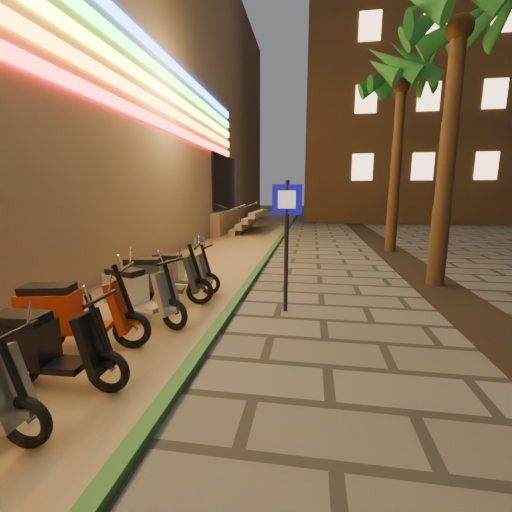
% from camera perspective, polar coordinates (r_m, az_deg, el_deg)
% --- Properties ---
extents(parking_strip, '(3.40, 60.00, 0.01)m').
position_cam_1_polar(parking_strip, '(12.32, -5.87, 0.07)').
color(parking_strip, '#8C7251').
rests_on(parking_strip, ground).
extents(green_curb, '(0.18, 60.00, 0.10)m').
position_cam_1_polar(green_curb, '(11.99, 1.99, 0.05)').
color(green_curb, '#225B28').
rests_on(green_curb, ground).
extents(planting_strip, '(1.20, 40.00, 0.02)m').
position_cam_1_polar(planting_strip, '(7.67, 32.27, -7.92)').
color(planting_strip, black).
rests_on(planting_strip, ground).
extents(apartment_block, '(18.00, 16.06, 25.00)m').
position_cam_1_polar(apartment_block, '(36.22, 24.93, 26.06)').
color(apartment_block, brown).
rests_on(apartment_block, ground).
extents(palm_c, '(2.97, 3.02, 6.91)m').
position_cam_1_polar(palm_c, '(9.85, 30.86, 29.98)').
color(palm_c, '#472D19').
rests_on(palm_c, ground).
extents(palm_d, '(2.97, 3.02, 7.16)m').
position_cam_1_polar(palm_d, '(14.51, 23.10, 24.57)').
color(palm_d, '#472D19').
rests_on(palm_d, ground).
extents(pedestrian_sign, '(0.54, 0.10, 2.44)m').
position_cam_1_polar(pedestrian_sign, '(6.28, 5.12, 4.62)').
color(pedestrian_sign, black).
rests_on(pedestrian_sign, ground).
extents(scooter_6, '(1.63, 0.57, 1.15)m').
position_cam_1_polar(scooter_6, '(4.69, -32.01, -12.70)').
color(scooter_6, black).
rests_on(scooter_6, ground).
extents(scooter_7, '(1.78, 0.81, 1.25)m').
position_cam_1_polar(scooter_7, '(5.55, -28.56, -8.41)').
color(scooter_7, black).
rests_on(scooter_7, ground).
extents(scooter_8, '(1.68, 0.90, 1.20)m').
position_cam_1_polar(scooter_8, '(6.27, -19.23, -5.83)').
color(scooter_8, black).
rests_on(scooter_8, ground).
extents(scooter_9, '(1.77, 0.77, 1.24)m').
position_cam_1_polar(scooter_9, '(7.09, -16.13, -3.64)').
color(scooter_9, black).
rests_on(scooter_9, ground).
extents(scooter_10, '(1.59, 0.56, 1.12)m').
position_cam_1_polar(scooter_10, '(7.88, -12.91, -2.48)').
color(scooter_10, black).
rests_on(scooter_10, ground).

